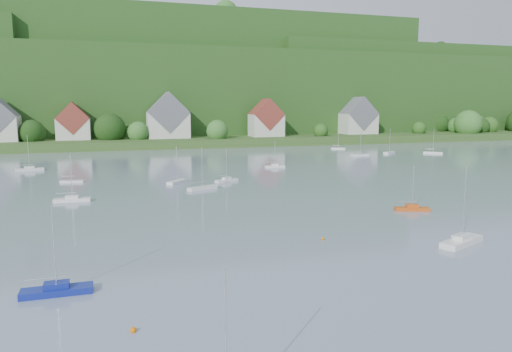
# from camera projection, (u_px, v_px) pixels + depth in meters

# --- Properties ---
(far_shore_strip) EXTENTS (600.00, 60.00, 3.00)m
(far_shore_strip) POSITION_uv_depth(u_px,v_px,m) (153.00, 140.00, 196.81)
(far_shore_strip) COLOR #2F5520
(far_shore_strip) RESTS_ON ground
(forested_ridge) EXTENTS (620.00, 181.22, 69.89)m
(forested_ridge) POSITION_uv_depth(u_px,v_px,m) (142.00, 92.00, 258.54)
(forested_ridge) COLOR #1C3F14
(forested_ridge) RESTS_ON ground
(village_building_1) EXTENTS (12.00, 9.36, 14.00)m
(village_building_1) POSITION_uv_depth(u_px,v_px,m) (73.00, 124.00, 176.62)
(village_building_1) COLOR beige
(village_building_1) RESTS_ON far_shore_strip
(village_building_2) EXTENTS (16.00, 11.44, 18.00)m
(village_building_2) POSITION_uv_depth(u_px,v_px,m) (168.00, 119.00, 185.62)
(village_building_2) COLOR beige
(village_building_2) RESTS_ON far_shore_strip
(village_building_3) EXTENTS (13.00, 10.40, 15.50)m
(village_building_3) POSITION_uv_depth(u_px,v_px,m) (266.00, 121.00, 195.48)
(village_building_3) COLOR beige
(village_building_3) RESTS_ON far_shore_strip
(village_building_4) EXTENTS (15.00, 10.40, 16.50)m
(village_building_4) POSITION_uv_depth(u_px,v_px,m) (358.00, 119.00, 212.31)
(village_building_4) COLOR beige
(village_building_4) RESTS_ON far_shore_strip
(near_sailboat_1) EXTENTS (5.83, 1.63, 7.86)m
(near_sailboat_1) POSITION_uv_depth(u_px,v_px,m) (57.00, 289.00, 40.18)
(near_sailboat_1) COLOR navy
(near_sailboat_1) RESTS_ON ground
(near_sailboat_3) EXTENTS (6.97, 4.42, 9.14)m
(near_sailboat_3) POSITION_uv_depth(u_px,v_px,m) (462.00, 241.00, 54.47)
(near_sailboat_3) COLOR silver
(near_sailboat_3) RESTS_ON ground
(near_sailboat_5) EXTENTS (5.34, 3.02, 6.95)m
(near_sailboat_5) POSITION_uv_depth(u_px,v_px,m) (412.00, 208.00, 71.94)
(near_sailboat_5) COLOR #C04C14
(near_sailboat_5) RESTS_ON ground
(mooring_buoy_0) EXTENTS (0.46, 0.46, 0.46)m
(mooring_buoy_0) POSITION_uv_depth(u_px,v_px,m) (133.00, 332.00, 33.58)
(mooring_buoy_0) COLOR #EB6C00
(mooring_buoy_0) RESTS_ON ground
(mooring_buoy_3) EXTENTS (0.40, 0.40, 0.40)m
(mooring_buoy_3) POSITION_uv_depth(u_px,v_px,m) (323.00, 240.00, 56.48)
(mooring_buoy_3) COLOR #EB6C00
(mooring_buoy_3) RESTS_ON ground
(far_sailboat_cluster) EXTENTS (199.33, 75.21, 8.71)m
(far_sailboat_cluster) POSITION_uv_depth(u_px,v_px,m) (179.00, 168.00, 118.12)
(far_sailboat_cluster) COLOR silver
(far_sailboat_cluster) RESTS_ON ground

